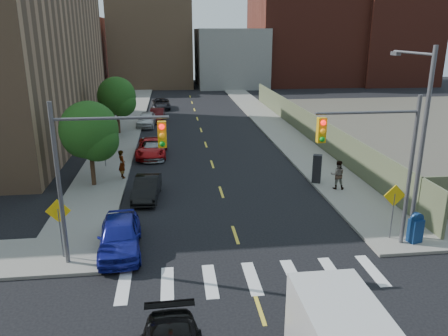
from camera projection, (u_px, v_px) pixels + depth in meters
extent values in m
cube|color=gray|center=(131.00, 114.00, 52.22)|extent=(3.50, 73.00, 0.15)
cube|color=gray|center=(258.00, 111.00, 54.00)|extent=(3.50, 73.00, 0.15)
cube|color=#606043|center=(305.00, 124.00, 41.07)|extent=(0.12, 44.00, 2.50)
cube|color=#592319|center=(59.00, 53.00, 75.81)|extent=(14.00, 18.00, 12.00)
cube|color=#8C6B4C|center=(152.00, 43.00, 79.09)|extent=(14.00, 16.00, 15.00)
cube|color=gray|center=(230.00, 57.00, 79.55)|extent=(12.00, 16.00, 10.00)
cube|color=#592319|center=(302.00, 40.00, 82.16)|extent=(18.00, 18.00, 16.00)
cube|color=#592319|center=(388.00, 34.00, 81.80)|extent=(14.00, 16.00, 18.00)
cylinder|color=#8C6B4C|center=(412.00, 6.00, 80.76)|extent=(1.80, 1.80, 28.00)
cylinder|color=#59595E|center=(59.00, 188.00, 17.60)|extent=(0.18, 0.18, 7.00)
cylinder|color=#59595E|center=(111.00, 118.00, 17.02)|extent=(4.50, 0.12, 0.12)
cube|color=#E5A50C|center=(162.00, 134.00, 17.45)|extent=(0.35, 0.30, 1.05)
cylinder|color=#59595E|center=(410.00, 174.00, 19.32)|extent=(0.18, 0.18, 7.00)
cylinder|color=#59595E|center=(368.00, 113.00, 18.22)|extent=(4.50, 0.12, 0.12)
cube|color=#E5A50C|center=(321.00, 130.00, 18.21)|extent=(0.35, 0.30, 1.05)
cylinder|color=#59595E|center=(422.00, 149.00, 19.58)|extent=(0.20, 0.20, 9.00)
cylinder|color=#59595E|center=(413.00, 53.00, 19.96)|extent=(0.12, 3.50, 0.12)
cube|color=#59595E|center=(396.00, 53.00, 21.50)|extent=(0.25, 0.60, 0.18)
cylinder|color=#59595E|center=(61.00, 235.00, 18.73)|extent=(0.06, 0.06, 2.40)
cube|color=yellow|center=(58.00, 211.00, 18.40)|extent=(1.06, 0.04, 1.06)
cylinder|color=#59595E|center=(392.00, 218.00, 20.45)|extent=(0.06, 0.06, 2.40)
cube|color=yellow|center=(395.00, 196.00, 20.12)|extent=(1.06, 0.04, 1.06)
cylinder|color=#59595E|center=(105.00, 152.00, 31.52)|extent=(0.06, 0.06, 2.40)
cube|color=yellow|center=(103.00, 137.00, 31.19)|extent=(1.06, 0.04, 1.06)
cylinder|color=#332114|center=(93.00, 167.00, 27.67)|extent=(0.28, 0.28, 2.64)
sphere|color=#1D4112|center=(89.00, 130.00, 26.95)|extent=(3.60, 3.60, 3.60)
sphere|color=#1D4112|center=(97.00, 140.00, 26.90)|extent=(2.64, 2.64, 2.64)
sphere|color=#1D4112|center=(84.00, 135.00, 27.41)|extent=(2.88, 2.88, 2.88)
cylinder|color=#332114|center=(118.00, 121.00, 41.88)|extent=(0.28, 0.28, 2.64)
sphere|color=#1D4112|center=(117.00, 96.00, 41.16)|extent=(3.60, 3.60, 3.60)
sphere|color=#1D4112|center=(122.00, 103.00, 41.11)|extent=(2.64, 2.64, 2.64)
sphere|color=#1D4112|center=(113.00, 100.00, 41.62)|extent=(2.88, 2.88, 2.88)
imported|color=navy|center=(120.00, 235.00, 19.60)|extent=(2.13, 4.69, 1.56)
imported|color=black|center=(147.00, 188.00, 25.88)|extent=(1.70, 4.09, 1.32)
imported|color=#A91013|center=(152.00, 148.00, 34.70)|extent=(2.45, 5.06, 1.39)
imported|color=#9B9FA2|center=(152.00, 150.00, 34.39)|extent=(2.00, 4.33, 1.22)
imported|color=silver|center=(147.00, 119.00, 45.57)|extent=(2.20, 4.61, 1.52)
imported|color=#3B0B0D|center=(157.00, 115.00, 48.29)|extent=(1.71, 4.33, 1.40)
imported|color=black|center=(161.00, 104.00, 56.02)|extent=(2.45, 4.88, 1.33)
cube|color=black|center=(326.00, 307.00, 13.09)|extent=(1.97, 1.28, 0.96)
cube|color=navy|center=(415.00, 230.00, 20.23)|extent=(0.69, 0.60, 1.13)
cylinder|color=navy|center=(417.00, 219.00, 20.05)|extent=(0.63, 0.42, 0.58)
cube|color=black|center=(317.00, 169.00, 28.15)|extent=(0.68, 0.63, 1.85)
imported|color=gray|center=(122.00, 164.00, 29.05)|extent=(0.69, 0.82, 1.90)
imported|color=gray|center=(338.00, 175.00, 27.00)|extent=(1.04, 0.90, 1.82)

